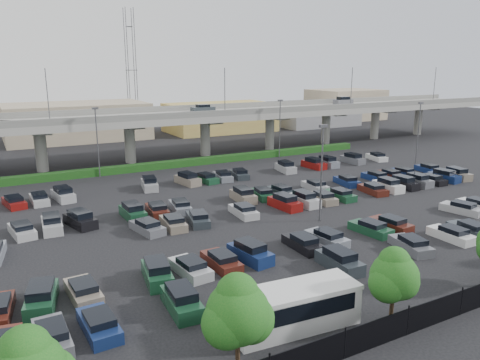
# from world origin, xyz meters

# --- Properties ---
(ground) EXTENTS (280.00, 280.00, 0.00)m
(ground) POSITION_xyz_m (0.00, 0.00, 0.00)
(ground) COLOR black
(overpass) EXTENTS (150.00, 13.00, 15.80)m
(overpass) POSITION_xyz_m (-0.18, 32.01, 6.97)
(overpass) COLOR gray
(overpass) RESTS_ON ground
(hedge) EXTENTS (66.00, 1.60, 1.10)m
(hedge) POSITION_xyz_m (0.00, 25.00, 0.55)
(hedge) COLOR #113A12
(hedge) RESTS_ON ground
(shuttle_bus) EXTENTS (8.59, 3.55, 2.69)m
(shuttle_bus) POSITION_xyz_m (-14.55, -23.90, 1.47)
(shuttle_bus) COLOR silver
(shuttle_bus) RESTS_ON ground
(parked_cars) EXTENTS (63.21, 36.69, 1.67)m
(parked_cars) POSITION_xyz_m (0.51, -3.40, 0.63)
(parked_cars) COLOR #501D15
(parked_cars) RESTS_ON ground
(light_poles) EXTENTS (66.90, 48.38, 10.30)m
(light_poles) POSITION_xyz_m (-4.13, 2.00, 6.24)
(light_poles) COLOR #4C4C52
(light_poles) RESTS_ON ground
(distant_buildings) EXTENTS (138.00, 24.00, 9.00)m
(distant_buildings) POSITION_xyz_m (12.38, 61.81, 3.74)
(distant_buildings) COLOR gray
(distant_buildings) RESTS_ON ground
(comm_tower) EXTENTS (2.40, 2.40, 30.00)m
(comm_tower) POSITION_xyz_m (4.00, 74.00, 15.61)
(comm_tower) COLOR #4C4C52
(comm_tower) RESTS_ON ground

